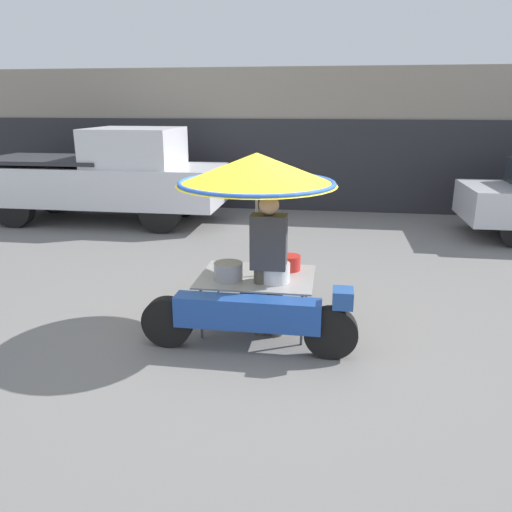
% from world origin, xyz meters
% --- Properties ---
extents(ground_plane, '(36.00, 36.00, 0.00)m').
position_xyz_m(ground_plane, '(0.00, 0.00, 0.00)').
color(ground_plane, slate).
extents(shopfront_building, '(28.00, 2.06, 3.26)m').
position_xyz_m(shopfront_building, '(0.00, 7.87, 1.62)').
color(shopfront_building, gray).
rests_on(shopfront_building, ground).
extents(vendor_motorcycle_cart, '(2.24, 1.73, 1.98)m').
position_xyz_m(vendor_motorcycle_cart, '(-0.03, 0.17, 1.50)').
color(vendor_motorcycle_cart, black).
rests_on(vendor_motorcycle_cart, ground).
extents(vendor_person, '(0.38, 0.22, 1.58)m').
position_xyz_m(vendor_person, '(0.12, 0.04, 0.88)').
color(vendor_person, '#4C473D').
rests_on(vendor_person, ground).
extents(pickup_truck, '(5.25, 1.78, 1.99)m').
position_xyz_m(pickup_truck, '(-4.01, 5.00, 0.97)').
color(pickup_truck, black).
rests_on(pickup_truck, ground).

